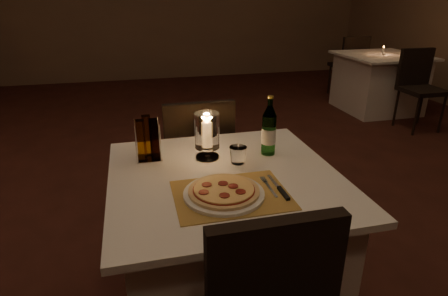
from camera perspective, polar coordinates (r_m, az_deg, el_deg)
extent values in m
cube|color=#411B15|center=(2.52, -4.50, -13.79)|extent=(8.00, 10.00, 0.02)
cube|color=silver|center=(1.85, 0.15, -14.80)|extent=(0.88, 0.88, 0.71)
cube|color=silver|center=(1.66, 0.17, -4.58)|extent=(1.00, 1.00, 0.03)
cube|color=black|center=(1.19, 7.81, -19.35)|extent=(0.42, 0.05, 0.42)
cube|color=black|center=(2.48, -4.34, -1.79)|extent=(0.42, 0.42, 0.05)
cube|color=black|center=(2.22, -3.70, 1.70)|extent=(0.42, 0.05, 0.42)
cylinder|color=black|center=(2.76, -1.32, -4.56)|extent=(0.03, 0.03, 0.44)
cylinder|color=black|center=(2.72, -8.37, -5.30)|extent=(0.03, 0.03, 0.44)
cylinder|color=black|center=(2.47, 0.43, -8.06)|extent=(0.03, 0.03, 0.44)
cylinder|color=black|center=(2.42, -7.49, -8.99)|extent=(0.03, 0.03, 0.44)
cube|color=#AA813B|center=(1.49, 1.11, -7.15)|extent=(0.45, 0.34, 0.00)
cylinder|color=white|center=(1.48, -0.02, -6.99)|extent=(0.32, 0.32, 0.01)
cylinder|color=#D8B77F|center=(1.47, -0.02, -6.55)|extent=(0.28, 0.28, 0.01)
cylinder|color=maroon|center=(1.47, -0.02, -6.30)|extent=(0.24, 0.24, 0.00)
cylinder|color=#EACC7F|center=(1.47, -0.02, -6.18)|extent=(0.24, 0.24, 0.00)
cylinder|color=maroon|center=(1.48, 1.41, -5.83)|extent=(0.04, 0.04, 0.00)
cylinder|color=maroon|center=(1.50, -0.15, -5.41)|extent=(0.04, 0.04, 0.00)
cylinder|color=maroon|center=(1.49, -2.65, -5.59)|extent=(0.04, 0.04, 0.00)
cylinder|color=maroon|center=(1.44, -3.11, -6.74)|extent=(0.04, 0.04, 0.00)
cylinder|color=maroon|center=(1.41, 0.08, -7.23)|extent=(0.04, 0.04, 0.00)
cylinder|color=maroon|center=(1.44, 2.55, -6.66)|extent=(0.04, 0.04, 0.00)
cube|color=silver|center=(1.53, 7.11, -6.23)|extent=(0.01, 0.14, 0.00)
cube|color=silver|center=(1.60, 6.05, -4.82)|extent=(0.02, 0.05, 0.00)
cube|color=black|center=(1.50, 9.05, -6.81)|extent=(0.02, 0.10, 0.01)
cube|color=silver|center=(1.59, 7.54, -5.09)|extent=(0.01, 0.12, 0.00)
cylinder|color=#5FA458|center=(1.84, 6.83, 1.99)|extent=(0.07, 0.07, 0.20)
cylinder|color=#5FA458|center=(1.79, 7.07, 6.94)|extent=(0.02, 0.02, 0.04)
cylinder|color=gold|center=(1.78, 7.11, 7.70)|extent=(0.03, 0.03, 0.01)
cylinder|color=silver|center=(1.84, 6.82, 1.85)|extent=(0.07, 0.07, 0.08)
cylinder|color=white|center=(1.81, -2.54, -1.36)|extent=(0.11, 0.11, 0.01)
cylinder|color=white|center=(1.80, -2.55, -0.54)|extent=(0.02, 0.02, 0.05)
cylinder|color=white|center=(1.76, -2.61, 2.68)|extent=(0.12, 0.12, 0.17)
cylinder|color=white|center=(1.77, -2.60, 2.16)|extent=(0.03, 0.03, 0.12)
ellipsoid|color=orange|center=(1.74, -2.65, 4.59)|extent=(0.02, 0.02, 0.03)
cube|color=white|center=(1.84, -11.32, -1.47)|extent=(0.12, 0.12, 0.01)
cylinder|color=white|center=(1.76, -13.23, 0.42)|extent=(0.01, 0.01, 0.18)
cylinder|color=white|center=(1.76, -9.66, 0.75)|extent=(0.01, 0.01, 0.18)
cylinder|color=white|center=(1.86, -13.33, 1.67)|extent=(0.01, 0.01, 0.18)
cylinder|color=white|center=(1.86, -9.95, 1.98)|extent=(0.01, 0.01, 0.18)
cube|color=#BF8C33|center=(1.78, -12.48, 1.09)|extent=(0.04, 0.04, 0.20)
cube|color=#3F1E14|center=(1.78, -10.55, 1.27)|extent=(0.04, 0.04, 0.20)
cube|color=#BF8C33|center=(1.83, -11.62, 1.85)|extent=(0.04, 0.04, 0.20)
cube|color=silver|center=(5.44, 22.40, 9.01)|extent=(0.88, 0.88, 0.71)
cube|color=silver|center=(5.37, 22.99, 12.83)|extent=(1.00, 1.00, 0.03)
cube|color=black|center=(4.81, 28.01, 7.75)|extent=(0.42, 0.42, 0.05)
cube|color=black|center=(4.90, 27.11, 10.94)|extent=(0.42, 0.05, 0.42)
cylinder|color=black|center=(4.64, 27.22, 4.31)|extent=(0.03, 0.03, 0.44)
cylinder|color=black|center=(4.86, 30.28, 4.48)|extent=(0.03, 0.03, 0.44)
cylinder|color=black|center=(4.88, 24.72, 5.58)|extent=(0.03, 0.03, 0.44)
cylinder|color=black|center=(5.10, 27.75, 5.70)|extent=(0.03, 0.03, 0.44)
cube|color=black|center=(6.07, 18.19, 11.86)|extent=(0.42, 0.42, 0.05)
cube|color=black|center=(5.88, 19.41, 13.68)|extent=(0.42, 0.05, 0.42)
cylinder|color=black|center=(6.34, 18.46, 10.04)|extent=(0.03, 0.03, 0.44)
cylinder|color=black|center=(6.17, 15.74, 10.02)|extent=(0.03, 0.03, 0.44)
cylinder|color=black|center=(6.06, 20.13, 9.28)|extent=(0.03, 0.03, 0.44)
cylinder|color=black|center=(5.88, 17.33, 9.26)|extent=(0.03, 0.03, 0.44)
cylinder|color=white|center=(5.36, 23.09, 13.45)|extent=(0.03, 0.03, 0.09)
ellipsoid|color=orange|center=(5.36, 23.18, 14.00)|extent=(0.01, 0.01, 0.02)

